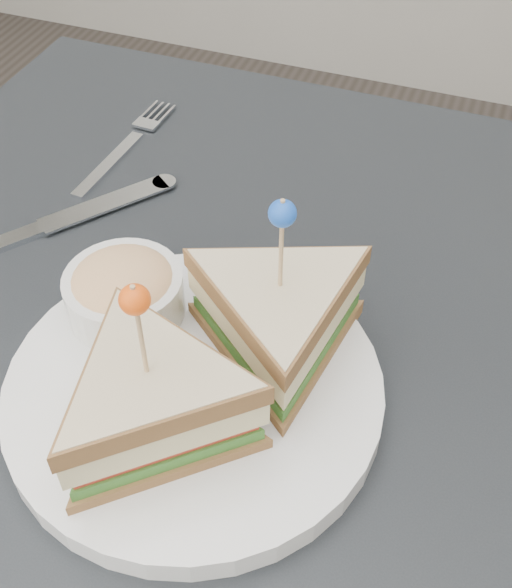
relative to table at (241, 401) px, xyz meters
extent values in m
cube|color=black|center=(0.00, 0.00, 0.06)|extent=(0.80, 0.80, 0.03)
cylinder|color=black|center=(-0.35, 0.35, -0.31)|extent=(0.04, 0.04, 0.72)
cylinder|color=white|center=(-0.01, -0.06, 0.08)|extent=(0.32, 0.32, 0.02)
cylinder|color=white|center=(-0.01, -0.06, 0.09)|extent=(0.32, 0.32, 0.01)
cylinder|color=tan|center=(-0.02, -0.11, 0.19)|extent=(0.00, 0.00, 0.09)
sphere|color=#F1510F|center=(-0.02, -0.11, 0.23)|extent=(0.02, 0.02, 0.02)
cylinder|color=tan|center=(0.04, -0.01, 0.19)|extent=(0.00, 0.00, 0.09)
sphere|color=blue|center=(0.04, -0.01, 0.23)|extent=(0.02, 0.02, 0.02)
cylinder|color=white|center=(-0.09, -0.02, 0.11)|extent=(0.11, 0.11, 0.04)
ellipsoid|color=#E0B772|center=(-0.09, -0.02, 0.13)|extent=(0.10, 0.10, 0.04)
cube|color=silver|center=(-0.21, 0.17, 0.08)|extent=(0.02, 0.12, 0.00)
cube|color=silver|center=(-0.21, 0.25, 0.08)|extent=(0.03, 0.02, 0.00)
cube|color=silver|center=(-0.18, 0.11, 0.08)|extent=(0.09, 0.11, 0.00)
cylinder|color=silver|center=(-0.14, 0.16, 0.08)|extent=(0.03, 0.03, 0.00)
camera|label=1|loc=(0.14, -0.35, 0.52)|focal=45.00mm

